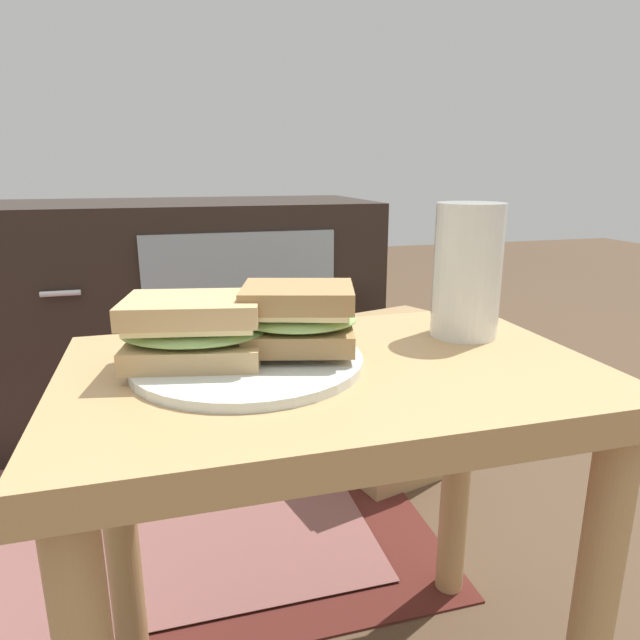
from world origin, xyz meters
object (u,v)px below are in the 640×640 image
at_px(tv_cabinet, 188,312).
at_px(beer_glass, 467,273).
at_px(plate, 248,361).
at_px(paper_bag, 391,398).
at_px(sandwich_back, 298,317).
at_px(sandwich_front, 193,330).

bearing_deg(tv_cabinet, beer_glass, -70.95).
distance_m(tv_cabinet, plate, 0.94).
bearing_deg(tv_cabinet, paper_bag, -47.60).
xyz_separation_m(beer_glass, paper_bag, (0.10, 0.44, -0.36)).
bearing_deg(beer_glass, tv_cabinet, 109.05).
bearing_deg(paper_bag, plate, -127.59).
height_order(tv_cabinet, sandwich_back, tv_cabinet).
relative_size(sandwich_back, beer_glass, 0.88).
xyz_separation_m(plate, paper_bag, (0.37, 0.48, -0.28)).
height_order(tv_cabinet, paper_bag, tv_cabinet).
distance_m(tv_cabinet, beer_glass, 0.97).
height_order(plate, sandwich_back, sandwich_back).
relative_size(sandwich_back, paper_bag, 0.39).
height_order(tv_cabinet, beer_glass, beer_glass).
height_order(sandwich_back, paper_bag, sandwich_back).
relative_size(tv_cabinet, paper_bag, 2.61).
xyz_separation_m(tv_cabinet, beer_glass, (0.31, -0.89, 0.25)).
bearing_deg(sandwich_front, sandwich_back, -3.39).
relative_size(plate, beer_glass, 1.49).
distance_m(tv_cabinet, sandwich_front, 0.95).
bearing_deg(tv_cabinet, sandwich_front, -91.42).
bearing_deg(tv_cabinet, sandwich_back, -84.77).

